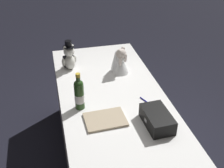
% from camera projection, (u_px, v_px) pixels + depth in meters
% --- Properties ---
extents(ground_plane, '(12.00, 12.00, 0.00)m').
position_uv_depth(ground_plane, '(112.00, 161.00, 2.78)').
color(ground_plane, black).
extents(reception_table, '(1.86, 0.85, 0.78)m').
position_uv_depth(reception_table, '(112.00, 130.00, 2.57)').
color(reception_table, white).
rests_on(reception_table, ground_plane).
extents(teddy_bear_groom, '(0.14, 0.14, 0.29)m').
position_uv_depth(teddy_bear_groom, '(69.00, 57.00, 2.67)').
color(teddy_bear_groom, silver).
rests_on(teddy_bear_groom, reception_table).
extents(teddy_bear_bride, '(0.21, 0.20, 0.25)m').
position_uv_depth(teddy_bear_bride, '(119.00, 62.00, 2.62)').
color(teddy_bear_bride, white).
rests_on(teddy_bear_bride, reception_table).
extents(champagne_bottle, '(0.07, 0.07, 0.30)m').
position_uv_depth(champagne_bottle, '(79.00, 94.00, 2.14)').
color(champagne_bottle, '#24461B').
rests_on(champagne_bottle, reception_table).
extents(signing_pen, '(0.13, 0.06, 0.01)m').
position_uv_depth(signing_pen, '(146.00, 101.00, 2.27)').
color(signing_pen, navy).
rests_on(signing_pen, reception_table).
extents(gift_case_black, '(0.29, 0.18, 0.11)m').
position_uv_depth(gift_case_black, '(157.00, 119.00, 2.01)').
color(gift_case_black, black).
rests_on(gift_case_black, reception_table).
extents(guestbook, '(0.23, 0.30, 0.02)m').
position_uv_depth(guestbook, '(105.00, 119.00, 2.07)').
color(guestbook, tan).
rests_on(guestbook, reception_table).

